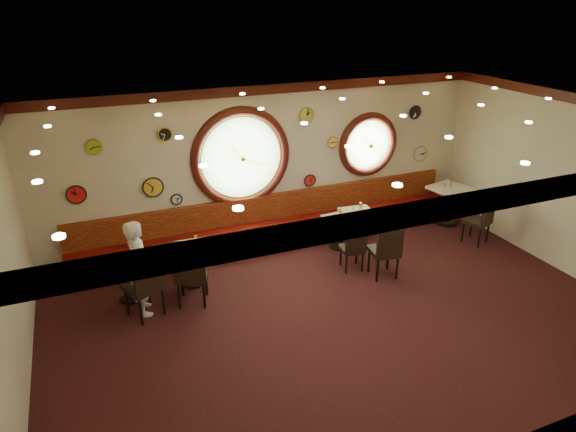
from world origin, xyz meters
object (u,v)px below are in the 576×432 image
Objects in this scene: chair_d at (387,245)px; condiment_e_salt at (445,186)px; chair_e at (483,215)px; condiment_a_pepper at (130,260)px; table_c at (340,229)px; condiment_a_salt at (119,260)px; condiment_e_bottle at (452,183)px; table_a at (129,277)px; chair_c at (354,244)px; waiter at (140,268)px; condiment_d_pepper at (362,210)px; condiment_c_pepper at (340,216)px; condiment_c_salt at (335,216)px; condiment_d_salt at (353,210)px; condiment_c_bottle at (340,213)px; condiment_e_pepper at (451,186)px; chair_a at (146,278)px; condiment_b_pepper at (192,247)px; condiment_b_salt at (188,245)px; table_d at (357,223)px; table_b at (192,261)px; table_e at (449,201)px; chair_b at (190,268)px; condiment_d_bottle at (361,207)px; condiment_a_bottle at (131,256)px.

chair_d is 7.49× the size of condiment_e_salt.
chair_e reaches higher than condiment_a_pepper.
table_c is 2.91m from chair_e.
condiment_e_bottle reaches higher than condiment_a_salt.
condiment_a_pepper is at bearing -7.48° from table_a.
waiter is (-3.76, 0.13, 0.25)m from chair_c.
condiment_d_pepper reaches higher than condiment_a_pepper.
chair_c reaches higher than condiment_d_pepper.
chair_d is 1.37m from condiment_c_pepper.
condiment_c_salt is 0.81× the size of condiment_d_salt.
condiment_c_bottle is 1.36× the size of condiment_e_pepper.
chair_a is 7.13× the size of condiment_c_pepper.
condiment_c_pepper is at bearing -115.73° from condiment_c_bottle.
condiment_e_salt is at bearing 3.67° from condiment_a_salt.
waiter is at bearing -153.18° from condiment_b_pepper.
condiment_b_salt is at bearing -176.39° from condiment_d_pepper.
table_d is at bearing -179.04° from condiment_e_pepper.
condiment_e_pepper reaches higher than condiment_a_pepper.
waiter is (-6.71, -0.87, -0.10)m from condiment_e_pepper.
condiment_e_salt is (2.45, 1.56, 0.24)m from chair_d.
condiment_d_pepper is (0.60, -0.03, 0.05)m from condiment_c_salt.
chair_e reaches higher than condiment_c_pepper.
waiter is (-3.95, -0.75, 0.09)m from condiment_c_pepper.
waiter is at bearing -167.95° from condiment_c_salt.
condiment_e_salt is at bearing 4.19° from table_b.
condiment_d_pepper is at bearing -176.77° from table_e.
chair_c reaches higher than table_a.
table_b is 3.38m from condiment_d_salt.
chair_b is 3.83m from condiment_d_bottle.
condiment_e_pepper is 0.16m from condiment_e_bottle.
chair_e is 7.15× the size of condiment_e_salt.
chair_e is at bearing -23.33° from chair_a.
chair_d reaches higher than condiment_b_salt.
table_b is 2.96m from condiment_c_salt.
chair_b reaches higher than table_a.
chair_a is 7.91× the size of condiment_a_salt.
condiment_e_bottle is at bearing 3.42° from condiment_d_bottle.
condiment_a_pepper is (-4.08, -0.35, 0.32)m from table_c.
chair_a reaches higher than condiment_d_bottle.
condiment_a_salt is at bearing -176.41° from table_c.
table_e is 1.56× the size of chair_c.
condiment_a_salt is 7.09m from condiment_e_bottle.
table_a reaches higher than table_c.
condiment_a_pepper reaches higher than table_a.
chair_e reaches higher than condiment_b_pepper.
condiment_d_salt is at bearing 13.41° from condiment_c_pepper.
waiter is (-6.81, -0.99, -0.13)m from condiment_e_bottle.
waiter reaches higher than condiment_c_bottle.
condiment_c_pepper is at bearing 3.60° from condiment_a_bottle.
table_b is 1.21× the size of chair_c.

